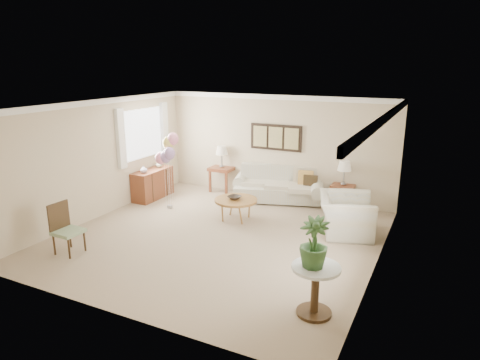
{
  "coord_description": "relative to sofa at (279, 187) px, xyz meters",
  "views": [
    {
      "loc": [
        3.86,
        -6.92,
        3.36
      ],
      "look_at": [
        0.16,
        0.6,
        1.05
      ],
      "focal_mm": 32.0,
      "sensor_mm": 36.0,
      "label": 1
    }
  ],
  "objects": [
    {
      "name": "armchair",
      "position": [
        2.0,
        -1.43,
        0.05
      ],
      "size": [
        1.34,
        1.44,
        0.78
      ],
      "primitive_type": "imported",
      "rotation": [
        0.0,
        0.0,
        1.86
      ],
      "color": "beige",
      "rests_on": "ground"
    },
    {
      "name": "potted_plant",
      "position": [
        2.24,
        -4.57,
        0.73
      ],
      "size": [
        0.41,
        0.41,
        0.69
      ],
      "primitive_type": "imported",
      "rotation": [
        0.0,
        0.0,
        -0.07
      ],
      "color": "#2F5228",
      "rests_on": "side_table"
    },
    {
      "name": "balloon_cluster",
      "position": [
        -2.09,
        -1.74,
        1.07
      ],
      "size": [
        0.51,
        0.45,
        1.81
      ],
      "color": "gray",
      "rests_on": "ground"
    },
    {
      "name": "lamp_right",
      "position": [
        1.58,
        0.09,
        0.68
      ],
      "size": [
        0.33,
        0.33,
        0.58
      ],
      "color": "gray",
      "rests_on": "end_table_right"
    },
    {
      "name": "lamp_left",
      "position": [
        -1.66,
        0.07,
        0.76
      ],
      "size": [
        0.32,
        0.32,
        0.57
      ],
      "color": "gray",
      "rests_on": "end_table_left"
    },
    {
      "name": "wall_art_triptych",
      "position": [
        -0.2,
        0.22,
        1.21
      ],
      "size": [
        1.35,
        0.06,
        0.65
      ],
      "color": "black",
      "rests_on": "ground"
    },
    {
      "name": "credenza",
      "position": [
        -2.96,
        -1.24,
        0.03
      ],
      "size": [
        0.46,
        1.2,
        0.74
      ],
      "color": "brown",
      "rests_on": "ground"
    },
    {
      "name": "vase_sage",
      "position": [
        -2.94,
        -0.96,
        0.49
      ],
      "size": [
        0.21,
        0.21,
        0.17
      ],
      "primitive_type": "imported",
      "rotation": [
        0.0,
        0.0,
        -0.37
      ],
      "color": "#A4B095",
      "rests_on": "credenza"
    },
    {
      "name": "end_table_left",
      "position": [
        -1.66,
        0.07,
        0.22
      ],
      "size": [
        0.61,
        0.56,
        0.67
      ],
      "color": "brown",
      "rests_on": "ground"
    },
    {
      "name": "side_table",
      "position": [
        2.28,
        -4.53,
        0.2
      ],
      "size": [
        0.67,
        0.67,
        0.72
      ],
      "color": "silver",
      "rests_on": "ground"
    },
    {
      "name": "coffee_table",
      "position": [
        -0.34,
        -1.72,
        0.1
      ],
      "size": [
        0.94,
        0.94,
        0.47
      ],
      "color": "#95622D",
      "rests_on": "ground"
    },
    {
      "name": "vase_white",
      "position": [
        -2.94,
        -1.59,
        0.49
      ],
      "size": [
        0.23,
        0.23,
        0.19
      ],
      "primitive_type": "imported",
      "rotation": [
        0.0,
        0.0,
        0.35
      ],
      "color": "#B6B2CA",
      "rests_on": "credenza"
    },
    {
      "name": "accent_chair",
      "position": [
        -2.35,
        -4.58,
        0.15
      ],
      "size": [
        0.47,
        0.47,
        0.94
      ],
      "color": "gray",
      "rests_on": "ground"
    },
    {
      "name": "end_table_right",
      "position": [
        1.58,
        0.09,
        0.14
      ],
      "size": [
        0.53,
        0.48,
        0.58
      ],
      "color": "brown",
      "rests_on": "ground"
    },
    {
      "name": "room_shell",
      "position": [
        -0.31,
        -2.65,
        1.29
      ],
      "size": [
        6.04,
        6.04,
        2.6
      ],
      "color": "#C3B08E",
      "rests_on": "ground"
    },
    {
      "name": "decor_bowl",
      "position": [
        -0.37,
        -1.73,
        0.17
      ],
      "size": [
        0.35,
        0.35,
        0.07
      ],
      "primitive_type": "imported",
      "rotation": [
        0.0,
        0.0,
        -0.27
      ],
      "color": "black",
      "rests_on": "coffee_table"
    },
    {
      "name": "sofa",
      "position": [
        0.0,
        0.0,
        0.0
      ],
      "size": [
        2.57,
        1.44,
        0.86
      ],
      "color": "beige",
      "rests_on": "ground"
    },
    {
      "name": "ground_plane",
      "position": [
        -0.2,
        -2.74,
        -0.34
      ],
      "size": [
        6.0,
        6.0,
        0.0
      ],
      "primitive_type": "plane",
      "color": "tan"
    }
  ]
}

